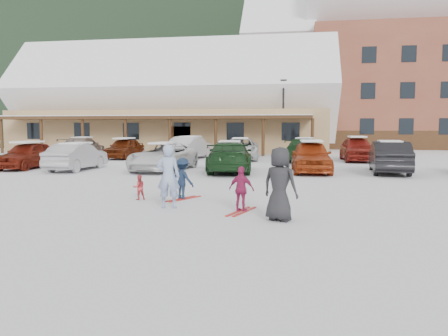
% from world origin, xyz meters
% --- Properties ---
extents(ground, '(160.00, 160.00, 0.00)m').
position_xyz_m(ground, '(0.00, 0.00, 0.00)').
color(ground, silver).
rests_on(ground, ground).
extents(forested_hillside, '(300.00, 70.00, 38.00)m').
position_xyz_m(forested_hillside, '(0.00, 85.00, 19.00)').
color(forested_hillside, black).
rests_on(forested_hillside, ground).
extents(day_lodge, '(29.12, 12.50, 10.38)m').
position_xyz_m(day_lodge, '(-9.00, 27.96, 3.94)').
color(day_lodge, tan).
rests_on(day_lodge, ground).
extents(alpine_hotel, '(31.48, 14.01, 21.48)m').
position_xyz_m(alpine_hotel, '(14.27, 38.00, 8.63)').
color(alpine_hotel, brown).
rests_on(alpine_hotel, ground).
extents(lamp_post, '(0.50, 0.25, 5.90)m').
position_xyz_m(lamp_post, '(1.38, 23.52, 3.35)').
color(lamp_post, black).
rests_on(lamp_post, ground).
extents(conifer_0, '(4.40, 4.40, 10.20)m').
position_xyz_m(conifer_0, '(-26.00, 30.00, 5.69)').
color(conifer_0, black).
rests_on(conifer_0, ground).
extents(conifer_2, '(5.28, 5.28, 12.24)m').
position_xyz_m(conifer_2, '(-30.00, 42.00, 6.83)').
color(conifer_2, black).
rests_on(conifer_2, ground).
extents(conifer_3, '(3.96, 3.96, 9.18)m').
position_xyz_m(conifer_3, '(6.00, 44.00, 5.12)').
color(conifer_3, black).
rests_on(conifer_3, ground).
extents(adult_skier, '(0.68, 0.48, 1.76)m').
position_xyz_m(adult_skier, '(-1.03, -0.35, 0.88)').
color(adult_skier, '#8EA1CA').
rests_on(adult_skier, ground).
extents(toddler_red, '(0.47, 0.44, 0.76)m').
position_xyz_m(toddler_red, '(-2.30, 0.80, 0.38)').
color(toddler_red, '#C1343B').
rests_on(toddler_red, ground).
extents(child_navy, '(0.95, 0.81, 1.27)m').
position_xyz_m(child_navy, '(-1.00, 1.09, 0.64)').
color(child_navy, '#132138').
rests_on(child_navy, ground).
extents(skis_child_navy, '(0.85, 1.32, 0.03)m').
position_xyz_m(skis_child_navy, '(-1.00, 1.09, 0.01)').
color(skis_child_navy, '#AA1F18').
rests_on(skis_child_navy, ground).
extents(child_magenta, '(0.76, 0.49, 1.20)m').
position_xyz_m(child_magenta, '(1.03, -0.59, 0.60)').
color(child_magenta, '#9F2052').
rests_on(child_magenta, ground).
extents(skis_child_magenta, '(0.61, 1.40, 0.03)m').
position_xyz_m(skis_child_magenta, '(1.03, -0.59, 0.01)').
color(skis_child_magenta, '#AA1F18').
rests_on(skis_child_magenta, ground).
extents(bystander_dark, '(1.02, 0.87, 1.77)m').
position_xyz_m(bystander_dark, '(2.05, -1.49, 0.88)').
color(bystander_dark, black).
rests_on(bystander_dark, ground).
extents(parked_car_0, '(1.79, 4.21, 1.42)m').
position_xyz_m(parked_car_0, '(-11.57, 9.21, 0.71)').
color(parked_car_0, maroon).
rests_on(parked_car_0, ground).
extents(parked_car_1, '(1.52, 4.22, 1.38)m').
position_xyz_m(parked_car_1, '(-8.60, 8.83, 0.69)').
color(parked_car_1, '#A3A2A8').
rests_on(parked_car_1, ground).
extents(parked_car_2, '(2.73, 5.22, 1.40)m').
position_xyz_m(parked_car_2, '(-4.19, 9.43, 0.70)').
color(parked_car_2, silver).
rests_on(parked_car_2, ground).
extents(parked_car_3, '(2.64, 5.37, 1.50)m').
position_xyz_m(parked_car_3, '(-0.76, 9.22, 0.75)').
color(parked_car_3, '#173719').
rests_on(parked_car_3, ground).
extents(parked_car_4, '(2.00, 4.59, 1.54)m').
position_xyz_m(parked_car_4, '(3.15, 9.78, 0.77)').
color(parked_car_4, '#A33814').
rests_on(parked_car_4, ground).
extents(parked_car_5, '(2.03, 4.77, 1.53)m').
position_xyz_m(parked_car_5, '(6.84, 9.99, 0.76)').
color(parked_car_5, black).
rests_on(parked_car_5, ground).
extents(parked_car_7, '(2.64, 5.19, 1.44)m').
position_xyz_m(parked_car_7, '(-12.62, 17.25, 0.72)').
color(parked_car_7, gray).
rests_on(parked_car_7, ground).
extents(parked_car_8, '(1.79, 4.19, 1.41)m').
position_xyz_m(parked_car_8, '(-9.29, 16.79, 0.71)').
color(parked_car_8, '#5B200B').
rests_on(parked_car_8, ground).
extents(parked_car_9, '(2.41, 4.88, 1.54)m').
position_xyz_m(parked_car_9, '(-4.69, 17.21, 0.77)').
color(parked_car_9, '#BCBDC2').
rests_on(parked_car_9, ground).
extents(parked_car_10, '(2.78, 5.36, 1.44)m').
position_xyz_m(parked_car_10, '(-1.23, 17.05, 0.72)').
color(parked_car_10, silver).
rests_on(parked_car_10, ground).
extents(parked_car_11, '(2.75, 5.35, 1.48)m').
position_xyz_m(parked_car_11, '(2.97, 16.30, 0.74)').
color(parked_car_11, '#1A3C1C').
rests_on(parked_car_11, ground).
extents(parked_car_12, '(1.93, 4.64, 1.57)m').
position_xyz_m(parked_car_12, '(6.28, 17.08, 0.79)').
color(parked_car_12, maroon).
rests_on(parked_car_12, ground).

